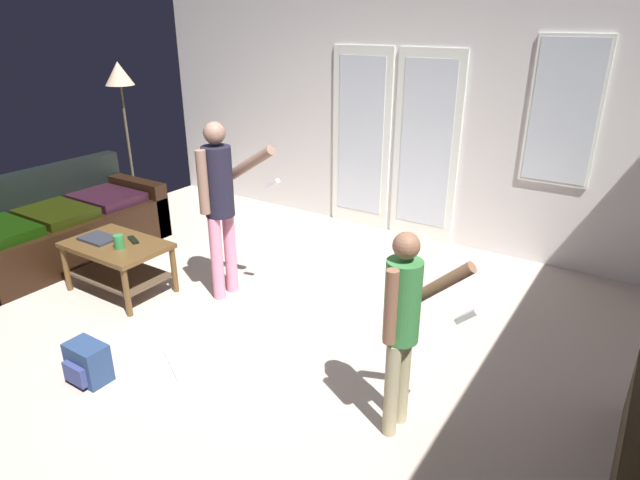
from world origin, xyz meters
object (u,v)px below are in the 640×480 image
at_px(person_child, 403,318).
at_px(laptop_closed, 98,239).
at_px(leather_couch, 55,230).
at_px(floor_lamp, 120,85).
at_px(coffee_table, 118,257).
at_px(tv_remote_black, 133,240).
at_px(backpack, 87,363).
at_px(person_adult, 220,196).
at_px(cup_near_edge, 119,242).
at_px(loose_keyboard, 180,364).

relative_size(person_child, laptop_closed, 4.00).
relative_size(leather_couch, floor_lamp, 1.14).
height_order(coffee_table, tv_remote_black, tv_remote_black).
bearing_deg(floor_lamp, person_child, -20.67).
xyz_separation_m(person_child, backpack, (-1.92, -0.72, -0.61)).
bearing_deg(laptop_closed, person_adult, 24.87).
distance_m(person_child, laptop_closed, 3.00).
bearing_deg(tv_remote_black, cup_near_edge, -56.80).
bearing_deg(cup_near_edge, backpack, -50.15).
xyz_separation_m(coffee_table, loose_keyboard, (1.26, -0.51, -0.32)).
xyz_separation_m(backpack, tv_remote_black, (-0.78, 1.06, 0.34)).
distance_m(floor_lamp, laptop_closed, 2.19).
height_order(backpack, laptop_closed, laptop_closed).
bearing_deg(backpack, floor_lamp, 135.15).
bearing_deg(person_adult, cup_near_edge, -144.22).
height_order(person_child, cup_near_edge, person_child).
xyz_separation_m(laptop_closed, cup_near_edge, (0.31, -0.02, 0.05)).
bearing_deg(backpack, cup_near_edge, 129.85).
height_order(leather_couch, cup_near_edge, leather_couch).
bearing_deg(laptop_closed, coffee_table, 9.34).
relative_size(floor_lamp, cup_near_edge, 15.39).
xyz_separation_m(loose_keyboard, cup_near_edge, (-1.14, 0.46, 0.51)).
xyz_separation_m(person_adult, cup_near_edge, (-0.71, -0.51, -0.39)).
bearing_deg(laptop_closed, backpack, -41.86).
height_order(leather_couch, person_child, person_child).
bearing_deg(person_child, laptop_closed, 176.22).
distance_m(coffee_table, tv_remote_black, 0.20).
xyz_separation_m(person_child, tv_remote_black, (-2.71, 0.35, -0.28)).
bearing_deg(loose_keyboard, laptop_closed, 161.88).
height_order(leather_couch, coffee_table, leather_couch).
distance_m(person_child, floor_lamp, 4.63).
bearing_deg(person_adult, loose_keyboard, -65.82).
bearing_deg(coffee_table, floor_lamp, 136.86).
xyz_separation_m(person_child, cup_near_edge, (-2.67, 0.18, -0.23)).
distance_m(backpack, tv_remote_black, 1.36).
relative_size(coffee_table, backpack, 3.14).
distance_m(leather_couch, coffee_table, 1.15).
height_order(coffee_table, person_child, person_child).
relative_size(coffee_table, loose_keyboard, 1.97).
xyz_separation_m(person_adult, floor_lamp, (-2.30, 0.92, 0.64)).
xyz_separation_m(leather_couch, laptop_closed, (0.95, -0.16, 0.18)).
height_order(person_adult, tv_remote_black, person_adult).
distance_m(leather_couch, tv_remote_black, 1.24).
relative_size(coffee_table, person_adult, 0.59).
bearing_deg(loose_keyboard, person_adult, 114.18).
bearing_deg(backpack, tv_remote_black, 126.29).
bearing_deg(floor_lamp, backpack, -44.85).
distance_m(person_adult, floor_lamp, 2.56).
xyz_separation_m(leather_couch, person_adult, (1.97, 0.33, 0.61)).
distance_m(coffee_table, cup_near_edge, 0.23).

